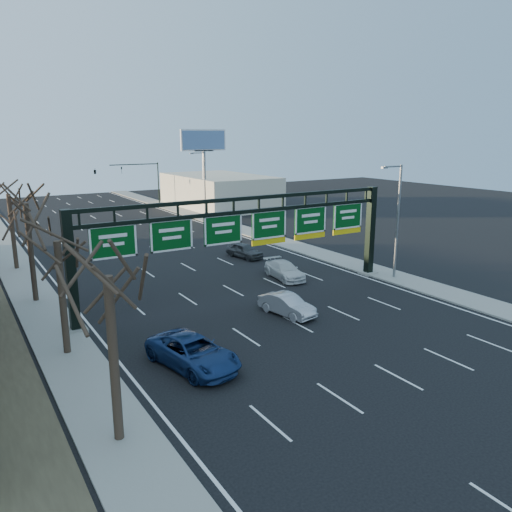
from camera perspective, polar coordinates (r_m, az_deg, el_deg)
ground at (r=29.27m, az=7.13°, el=-8.97°), size 160.00×160.00×0.00m
sidewalk_left at (r=42.57m, az=-24.84°, el=-2.82°), size 3.00×120.00×0.12m
sidewalk_right at (r=51.90m, az=4.26°, el=1.23°), size 3.00×120.00×0.12m
lane_markings at (r=45.72m, az=-8.81°, el=-0.68°), size 21.60×120.00×0.01m
sign_gantry at (r=34.31m, az=-0.86°, el=2.61°), size 24.60×1.20×7.20m
building_right_distant at (r=80.50m, az=-4.25°, el=7.43°), size 12.00×20.00×5.00m
tree_near at (r=17.81m, az=-16.83°, el=0.98°), size 3.60×3.60×8.86m
tree_gantry at (r=26.53m, az=-22.00°, el=3.78°), size 3.60×3.60×8.48m
tree_mid at (r=36.27m, az=-25.01°, el=7.09°), size 3.60×3.60×9.24m
tree_far at (r=46.20m, az=-26.60°, el=7.62°), size 3.60×3.60×8.86m
streetlight_near at (r=40.50m, az=15.79°, el=4.45°), size 2.15×0.22×9.00m
streetlight_far at (r=67.98m, az=-5.98°, el=8.43°), size 2.15×0.22×9.00m
billboard_right at (r=73.32m, az=-6.00°, el=11.92°), size 7.00×0.50×12.00m
traffic_signal_mast at (r=79.43m, az=-15.30°, el=9.07°), size 10.16×0.54×7.00m
car_blue_suv at (r=25.28m, az=-7.21°, el=-10.86°), size 3.61×5.90×1.53m
car_silver_sedan at (r=32.01m, az=3.56°, el=-5.59°), size 2.15×4.24×1.33m
car_white_wagon at (r=40.02m, az=3.27°, el=-1.63°), size 2.39×4.78×1.33m
car_grey_far at (r=46.73m, az=-1.33°, el=0.65°), size 2.32×4.25×1.37m
car_silver_distant at (r=55.21m, az=-15.84°, el=2.15°), size 2.13×4.28×1.35m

